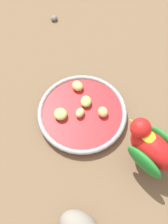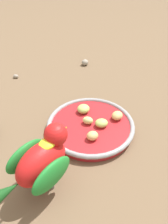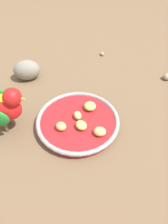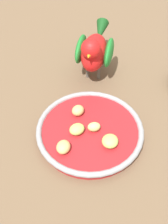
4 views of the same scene
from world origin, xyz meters
name	(u,v)px [view 4 (image 4 of 4)]	position (x,y,z in m)	size (l,w,h in m)	color
ground_plane	(102,139)	(0.00, 0.00, 0.00)	(4.00, 4.00, 0.00)	brown
feeding_bowl	(90,131)	(-0.01, 0.03, 0.01)	(0.23, 0.23, 0.03)	#AD1E23
apple_piece_0	(77,129)	(-0.04, 0.04, 0.03)	(0.03, 0.03, 0.02)	#B2CC66
apple_piece_1	(94,127)	(-0.01, 0.02, 0.03)	(0.03, 0.02, 0.02)	#C6D17A
apple_piece_2	(63,147)	(-0.09, 0.02, 0.03)	(0.03, 0.03, 0.02)	tan
apple_piece_3	(110,141)	(-0.01, -0.03, 0.03)	(0.03, 0.03, 0.02)	#B2CC66
apple_piece_4	(78,110)	(0.00, 0.08, 0.03)	(0.03, 0.03, 0.02)	tan
parrot	(94,50)	(0.13, 0.16, 0.08)	(0.18, 0.14, 0.14)	#59544C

